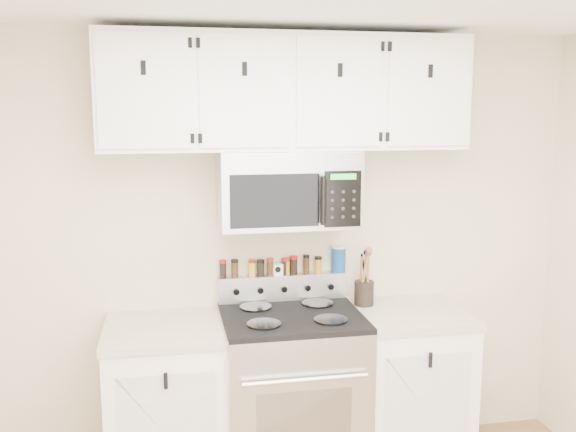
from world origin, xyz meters
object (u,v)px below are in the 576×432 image
Objects in this scene: microwave at (288,188)px; utensil_crock at (364,291)px; salt_canister at (339,259)px; range at (292,393)px.

microwave is 2.27× the size of utensil_crock.
range is at bearing -140.30° from salt_canister.
microwave is 0.59m from salt_canister.
microwave reaches higher than range.
range is at bearing -159.55° from utensil_crock.
salt_canister reaches higher than range.
salt_canister is (0.34, 0.16, -0.45)m from microwave.
range is 1.15m from microwave.
salt_canister is (0.34, 0.28, 0.69)m from range.
salt_canister is at bearing 24.61° from microwave.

